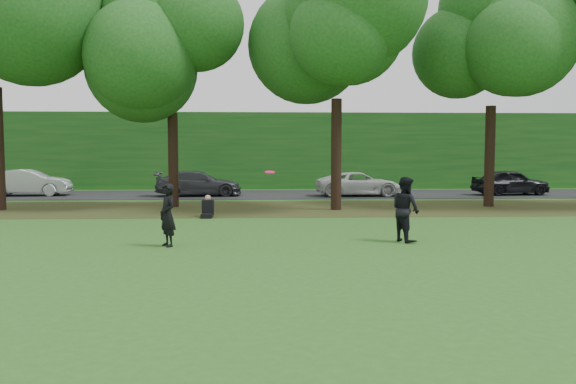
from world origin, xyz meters
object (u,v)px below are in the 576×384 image
object	(u,v)px
player_right	(405,209)
frisbee	(270,172)
player_left	(168,215)
seated_person	(208,209)

from	to	relation	value
player_right	frisbee	bearing A→B (deg)	68.87
player_left	player_right	size ratio (longest dim) A/B	0.92
player_left	player_right	distance (m)	6.30
seated_person	frisbee	bearing A→B (deg)	-67.31
frisbee	seated_person	xyz separation A→B (m)	(-2.23, 5.98, -1.57)
player_left	player_right	xyz separation A→B (m)	(6.28, 0.52, 0.07)
player_right	seated_person	size ratio (longest dim) A/B	2.11
player_right	seated_person	world-z (taller)	player_right
frisbee	seated_person	size ratio (longest dim) A/B	0.36
player_left	frisbee	size ratio (longest dim) A/B	5.45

